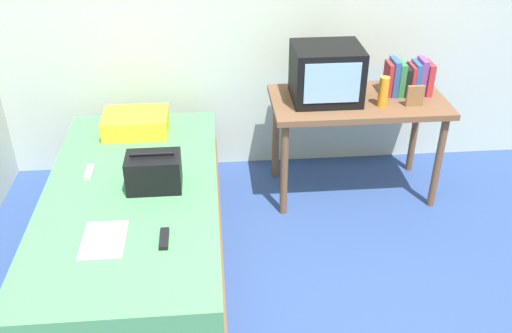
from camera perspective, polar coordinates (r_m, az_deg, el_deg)
bed at (r=3.38m, az=-12.08°, el=-6.19°), size 1.00×2.00×0.53m
desk at (r=3.87m, az=10.20°, el=5.53°), size 1.16×0.60×0.72m
tv at (r=3.73m, az=7.12°, el=9.32°), size 0.44×0.39×0.36m
water_bottle at (r=3.72m, az=12.76°, el=7.37°), size 0.06×0.06×0.20m
book_row at (r=3.95m, az=15.12°, el=8.64°), size 0.30×0.16×0.25m
picture_frame at (r=3.79m, az=15.77°, el=6.88°), size 0.11×0.02×0.14m
pillow at (r=3.81m, az=-12.04°, el=4.33°), size 0.42×0.31×0.13m
handbag at (r=3.17m, az=-10.28°, el=-0.53°), size 0.30×0.20×0.22m
magazine at (r=2.88m, az=-15.12°, el=-7.13°), size 0.21×0.29×0.01m
remote_dark at (r=2.82m, az=-9.27°, el=-7.20°), size 0.04×0.16×0.02m
remote_silver at (r=3.43m, az=-16.50°, el=-0.52°), size 0.04×0.14×0.02m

